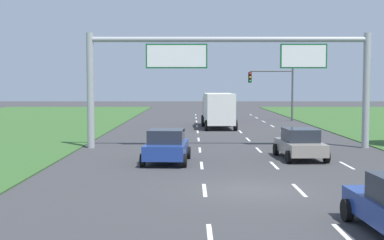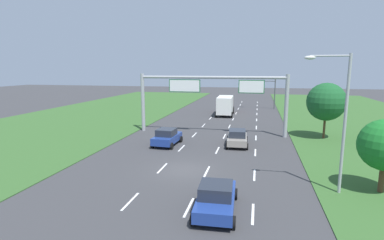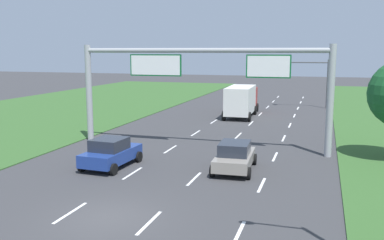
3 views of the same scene
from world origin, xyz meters
TOP-DOWN VIEW (x-y plane):
  - ground_plane at (0.00, 0.00)m, footprint 200.00×200.00m
  - grass_verge_left at (-21.00, 10.00)m, footprint 24.00×120.00m
  - lane_dashes_inner_left at (-1.75, 15.00)m, footprint 0.14×68.40m
  - lane_dashes_inner_right at (1.75, 15.00)m, footprint 0.14×68.40m
  - lane_dashes_slip at (5.25, 15.00)m, footprint 0.14×68.40m
  - car_near_red at (3.29, -6.15)m, footprint 2.37×4.55m
  - car_lead_silver at (-3.48, 6.85)m, footprint 2.39×4.12m
  - car_mid_lane at (3.43, 8.20)m, footprint 2.32×4.20m
  - box_truck at (0.09, 28.17)m, footprint 2.90×8.18m
  - sign_gantry at (0.04, 13.02)m, footprint 17.24×0.44m
  - traffic_light_mast at (6.45, 36.86)m, footprint 4.76×0.49m
  - street_lamp at (10.00, -2.19)m, footprint 2.61×0.32m
  - roadside_tree_mid at (12.50, 13.19)m, footprint 4.09×4.09m

SIDE VIEW (x-z plane):
  - ground_plane at x=0.00m, z-range 0.00..0.00m
  - lane_dashes_inner_left at x=-1.75m, z-range 0.00..0.01m
  - lane_dashes_inner_right at x=1.75m, z-range 0.00..0.01m
  - lane_dashes_slip at x=5.25m, z-range 0.00..0.01m
  - grass_verge_left at x=-21.00m, z-range 0.00..0.06m
  - car_near_red at x=3.29m, z-range -0.02..1.60m
  - car_mid_lane at x=3.43m, z-range 0.01..1.60m
  - car_lead_silver at x=-3.48m, z-range -0.01..1.67m
  - box_truck at x=0.09m, z-range 0.14..3.22m
  - traffic_light_mast at x=6.45m, z-range 1.07..6.67m
  - roadside_tree_mid at x=12.50m, z-range 1.01..7.12m
  - sign_gantry at x=0.04m, z-range 1.40..8.40m
  - street_lamp at x=10.00m, z-range 0.83..9.33m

